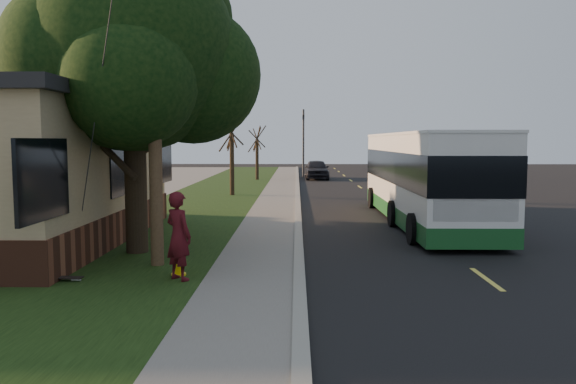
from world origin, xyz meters
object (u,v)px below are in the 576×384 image
object	(u,v)px
dumpster	(115,198)
transit_bus	(424,175)
skateboarder	(179,236)
skateboard_main	(142,248)
bare_tree_far	(257,154)
utility_pole	(153,66)
leafy_tree	(135,53)
bare_tree_near	(232,156)
fire_hydrant	(178,258)
distant_car	(317,169)
skateboard_spare	(62,278)
traffic_signal	(303,138)

from	to	relation	value
dumpster	transit_bus	bearing A→B (deg)	-7.85
skateboarder	dumpster	bearing A→B (deg)	-26.93
skateboard_main	bare_tree_far	bearing A→B (deg)	87.56
utility_pole	bare_tree_far	size ratio (longest dim) A/B	2.25
bare_tree_far	leafy_tree	bearing A→B (deg)	-92.45
utility_pole	bare_tree_near	world-z (taller)	utility_pole
dumpster	fire_hydrant	bearing A→B (deg)	-65.33
utility_pole	skateboarder	xyz separation A→B (m)	(0.81, -1.40, -3.64)
fire_hydrant	utility_pole	distance (m)	4.37
skateboard_main	distant_car	xyz separation A→B (m)	(5.66, 28.78, 0.63)
leafy_tree	skateboard_main	size ratio (longest dim) A/B	10.28
skateboard_spare	distant_car	xyz separation A→B (m)	(6.40, 32.06, 0.63)
fire_hydrant	bare_tree_near	world-z (taller)	bare_tree_near
leafy_tree	skateboard_spare	size ratio (longest dim) A/B	9.14
traffic_signal	skateboarder	xyz separation A→B (m)	(-3.00, -34.41, -2.17)
leafy_tree	distant_car	xyz separation A→B (m)	(5.67, 28.89, -4.41)
leafy_tree	skateboarder	distance (m)	5.44
bare_tree_far	distant_car	distance (m)	4.92
transit_bus	skateboarder	world-z (taller)	transit_bus
transit_bus	traffic_signal	bearing A→B (deg)	98.88
traffic_signal	skateboarder	world-z (taller)	traffic_signal
utility_pole	skateboard_spare	xyz separation A→B (m)	(-1.60, -1.52, -4.50)
traffic_signal	dumpster	distance (m)	25.36
skateboard_main	distant_car	bearing A→B (deg)	78.87
fire_hydrant	skateboarder	size ratio (longest dim) A/B	0.40
distant_car	bare_tree_near	bearing A→B (deg)	-110.89
bare_tree_near	dumpster	distance (m)	8.96
utility_pole	distant_car	xyz separation A→B (m)	(4.81, 30.54, -3.88)
utility_pole	leafy_tree	size ratio (longest dim) A/B	1.16
bare_tree_far	skateboarder	xyz separation A→B (m)	(0.50, -30.41, -1.01)
dumpster	bare_tree_far	bearing A→B (deg)	78.25
leafy_tree	skateboard_spare	xyz separation A→B (m)	(-0.73, -3.17, -5.04)
bare_tree_far	skateboard_main	xyz separation A→B (m)	(-1.16, -27.24, -1.88)
traffic_signal	skateboard_spare	bearing A→B (deg)	-98.90
traffic_signal	leafy_tree	bearing A→B (deg)	-98.47
leafy_tree	skateboard_main	xyz separation A→B (m)	(0.01, 0.11, -5.05)
skateboard_spare	dumpster	bearing A→B (deg)	102.20
traffic_signal	skateboard_spare	world-z (taller)	traffic_signal
fire_hydrant	skateboard_main	distance (m)	3.18
leafy_tree	transit_bus	world-z (taller)	leafy_tree
fire_hydrant	transit_bus	world-z (taller)	transit_bus
utility_pole	leafy_tree	world-z (taller)	utility_pole
bare_tree_near	dumpster	xyz separation A→B (m)	(-3.67, -8.05, -1.43)
bare_tree_far	skateboarder	distance (m)	30.43
traffic_signal	fire_hydrant	bearing A→B (deg)	-95.21
bare_tree_near	skateboarder	bearing A→B (deg)	-86.89
skateboarder	dumpster	distance (m)	11.37
utility_pole	distant_car	world-z (taller)	utility_pole
skateboarder	skateboard_spare	bearing A→B (deg)	41.56
bare_tree_near	skateboard_main	bearing A→B (deg)	-92.48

